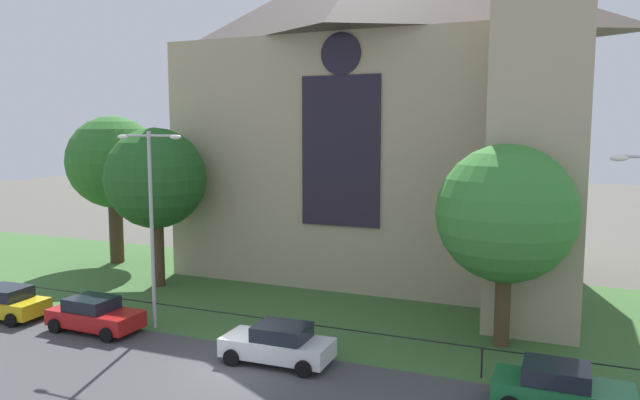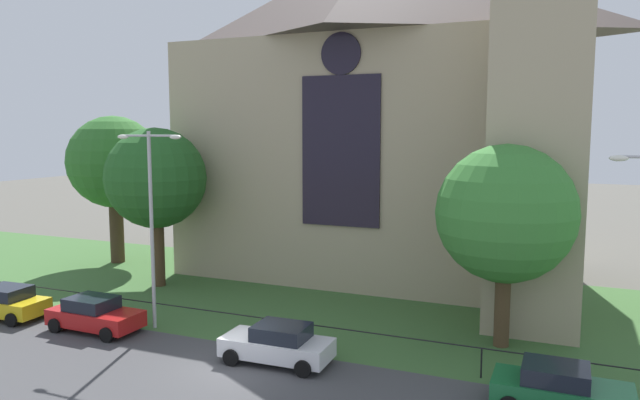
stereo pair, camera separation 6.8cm
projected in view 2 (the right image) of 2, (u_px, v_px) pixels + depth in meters
The scene contains 13 objects.
ground at pixel (336, 298), 31.54m from camera, with size 160.00×160.00×0.00m, color #56544C.
road_asphalt at pixel (209, 388), 20.56m from camera, with size 120.00×8.00×0.01m, color #424244.
grass_verge at pixel (321, 308), 29.71m from camera, with size 120.00×20.00×0.01m, color #3D6633.
church_building at pixel (385, 106), 36.08m from camera, with size 23.20×16.20×26.00m.
iron_railing at pixel (266, 321), 24.64m from camera, with size 34.88×0.07×1.13m.
tree_left_far at pixel (114, 163), 39.42m from camera, with size 6.05×6.05×9.78m.
tree_right_near at pixel (506, 214), 23.95m from camera, with size 5.59×5.59×8.30m.
tree_left_near at pixel (156, 179), 33.43m from camera, with size 5.64×5.64×8.98m.
streetlamp_near at pixel (151, 205), 26.18m from camera, with size 3.37×0.26×8.79m.
parked_car_yellow at pixel (4, 302), 28.18m from camera, with size 4.28×2.20×1.51m.
parked_car_red at pixel (95, 314), 26.33m from camera, with size 4.23×2.08×1.51m.
parked_car_white at pixel (278, 344), 22.70m from camera, with size 4.24×2.11×1.51m.
parked_car_green at pixel (560, 389), 18.73m from camera, with size 4.21×2.03×1.51m.
Camera 2 is at (11.18, -18.63, 8.83)m, focal length 33.52 mm.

